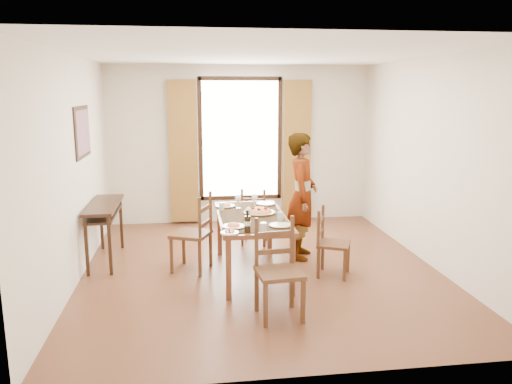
{
  "coord_description": "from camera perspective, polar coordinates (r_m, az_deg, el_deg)",
  "views": [
    {
      "loc": [
        -0.88,
        -6.08,
        2.28
      ],
      "look_at": [
        -0.05,
        0.11,
        1.0
      ],
      "focal_mm": 35.0,
      "sensor_mm": 36.0,
      "label": 1
    }
  ],
  "objects": [
    {
      "name": "room_shell",
      "position": [
        6.31,
        0.35,
        4.87
      ],
      "size": [
        4.6,
        5.1,
        2.74
      ],
      "color": "beige",
      "rests_on": "ground"
    },
    {
      "name": "dining_table",
      "position": [
        6.2,
        -0.49,
        -3.33
      ],
      "size": [
        0.83,
        1.68,
        0.76
      ],
      "color": "brown",
      "rests_on": "ground"
    },
    {
      "name": "tumbler_c",
      "position": [
        5.47,
        0.83,
        -4.03
      ],
      "size": [
        0.07,
        0.07,
        0.1
      ],
      "primitive_type": "cylinder",
      "color": "silver",
      "rests_on": "dining_table"
    },
    {
      "name": "chair_east",
      "position": [
        6.3,
        8.6,
        -5.95
      ],
      "size": [
        0.5,
        0.5,
        0.85
      ],
      "rotation": [
        0.0,
        0.0,
        1.15
      ],
      "color": "brown",
      "rests_on": "ground"
    },
    {
      "name": "plate_sw",
      "position": [
        5.65,
        -2.59,
        -3.78
      ],
      "size": [
        0.27,
        0.27,
        0.05
      ],
      "primitive_type": null,
      "color": "silver",
      "rests_on": "dining_table"
    },
    {
      "name": "wine_glass_b",
      "position": [
        6.57,
        -0.16,
        -1.0
      ],
      "size": [
        0.08,
        0.08,
        0.18
      ],
      "primitive_type": null,
      "color": "white",
      "rests_on": "dining_table"
    },
    {
      "name": "wine_bottle",
      "position": [
        5.44,
        -0.98,
        -3.34
      ],
      "size": [
        0.07,
        0.07,
        0.25
      ],
      "primitive_type": null,
      "color": "black",
      "rests_on": "dining_table"
    },
    {
      "name": "tumbler_b",
      "position": [
        6.45,
        -3.95,
        -1.64
      ],
      "size": [
        0.07,
        0.07,
        0.1
      ],
      "primitive_type": "cylinder",
      "color": "silver",
      "rests_on": "dining_table"
    },
    {
      "name": "caprese_plate",
      "position": [
        5.42,
        -3.03,
        -4.54
      ],
      "size": [
        0.2,
        0.2,
        0.04
      ],
      "primitive_type": null,
      "color": "silver",
      "rests_on": "dining_table"
    },
    {
      "name": "chair_north",
      "position": [
        7.46,
        -0.18,
        -2.98
      ],
      "size": [
        0.47,
        0.47,
        0.87
      ],
      "rotation": [
        0.0,
        0.0,
        2.88
      ],
      "color": "brown",
      "rests_on": "ground"
    },
    {
      "name": "man",
      "position": [
        6.81,
        5.29,
        -0.49
      ],
      "size": [
        0.86,
        0.76,
        1.72
      ],
      "primitive_type": "imported",
      "rotation": [
        0.0,
        0.0,
        1.28
      ],
      "color": "gray",
      "rests_on": "ground"
    },
    {
      "name": "ground",
      "position": [
        6.55,
        0.54,
        -8.79
      ],
      "size": [
        5.0,
        5.0,
        0.0
      ],
      "primitive_type": "plane",
      "color": "#482916",
      "rests_on": "ground"
    },
    {
      "name": "plate_ne",
      "position": [
        6.77,
        1.13,
        -1.2
      ],
      "size": [
        0.27,
        0.27,
        0.05
      ],
      "primitive_type": null,
      "color": "silver",
      "rests_on": "dining_table"
    },
    {
      "name": "console_table",
      "position": [
        6.96,
        -16.99,
        -2.19
      ],
      "size": [
        0.38,
        1.2,
        0.8
      ],
      "color": "#311E10",
      "rests_on": "ground"
    },
    {
      "name": "pasta_platter",
      "position": [
        6.26,
        0.4,
        -2.04
      ],
      "size": [
        0.4,
        0.4,
        0.1
      ],
      "primitive_type": null,
      "color": "red",
      "rests_on": "dining_table"
    },
    {
      "name": "plate_se",
      "position": [
        5.7,
        2.84,
        -3.67
      ],
      "size": [
        0.27,
        0.27,
        0.05
      ],
      "primitive_type": null,
      "color": "silver",
      "rests_on": "dining_table"
    },
    {
      "name": "plate_nw",
      "position": [
        6.65,
        -3.54,
        -1.45
      ],
      "size": [
        0.27,
        0.27,
        0.05
      ],
      "primitive_type": null,
      "color": "silver",
      "rests_on": "dining_table"
    },
    {
      "name": "chair_west",
      "position": [
        6.43,
        -7.14,
        -4.89
      ],
      "size": [
        0.58,
        0.58,
        1.01
      ],
      "rotation": [
        0.0,
        0.0,
        -1.97
      ],
      "color": "brown",
      "rests_on": "ground"
    },
    {
      "name": "wine_glass_c",
      "position": [
        6.52,
        -2.05,
        -1.11
      ],
      "size": [
        0.08,
        0.08,
        0.18
      ],
      "primitive_type": null,
      "color": "white",
      "rests_on": "dining_table"
    },
    {
      "name": "wine_glass_a",
      "position": [
        5.85,
        -0.88,
        -2.6
      ],
      "size": [
        0.08,
        0.08,
        0.18
      ],
      "primitive_type": null,
      "color": "white",
      "rests_on": "dining_table"
    },
    {
      "name": "chair_south",
      "position": [
        5.12,
        2.58,
        -9.15
      ],
      "size": [
        0.48,
        0.48,
        1.01
      ],
      "rotation": [
        0.0,
        0.0,
        0.09
      ],
      "color": "brown",
      "rests_on": "ground"
    },
    {
      "name": "tumbler_a",
      "position": [
        5.95,
        2.78,
        -2.76
      ],
      "size": [
        0.07,
        0.07,
        0.1
      ],
      "primitive_type": "cylinder",
      "color": "silver",
      "rests_on": "dining_table"
    }
  ]
}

